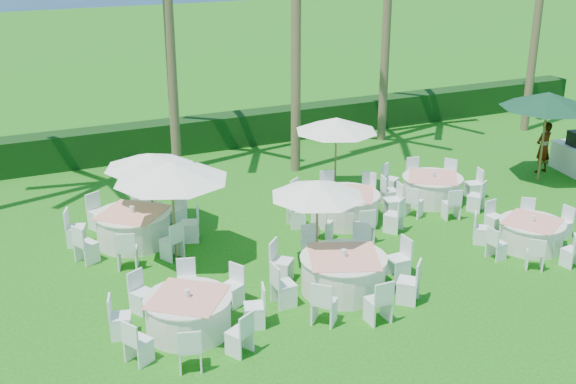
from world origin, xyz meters
The scene contains 16 objects.
ground centered at (0.00, 0.00, 0.00)m, with size 120.00×120.00×0.00m, color #1B570F.
hedge centered at (0.00, 12.00, 0.60)m, with size 34.00×1.00×1.20m, color black.
banquet_table_a centered at (-4.50, 0.08, 0.42)m, with size 3.15×3.15×0.96m.
banquet_table_b centered at (-0.77, 0.26, 0.46)m, with size 3.45×3.45×1.04m.
banquet_table_c centered at (4.78, 0.27, 0.39)m, with size 2.92×2.92×0.89m.
banquet_table_d centered at (-4.48, 4.88, 0.45)m, with size 3.38×3.38×1.03m.
banquet_table_e centered at (1.27, 3.81, 0.44)m, with size 3.36×3.36×1.01m.
banquet_table_f centered at (4.38, 4.05, 0.42)m, with size 3.17×3.17×0.96m.
umbrella_a centered at (-3.79, 3.37, 2.37)m, with size 2.80×2.80×2.60m.
umbrella_b centered at (-0.81, 1.52, 2.09)m, with size 2.28×2.28×2.29m.
umbrella_c centered at (-3.80, 5.43, 2.03)m, with size 2.41×2.41×2.22m.
umbrella_d centered at (2.03, 5.83, 2.23)m, with size 2.53×2.53×2.44m.
umbrella_green centered at (8.65, 4.14, 2.68)m, with size 2.98×2.98×2.93m.
staff_person centered at (9.31, 4.73, 0.87)m, with size 0.63×0.42×1.74m, color gray.
palm_b centered at (-1.76, 10.04, 4.56)m, with size 4.37×4.25×8.22m.
palm_d centered at (6.50, 10.32, 4.76)m, with size 4.40×4.01×8.62m.
Camera 1 is at (-8.09, -12.53, 8.00)m, focal length 45.00 mm.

